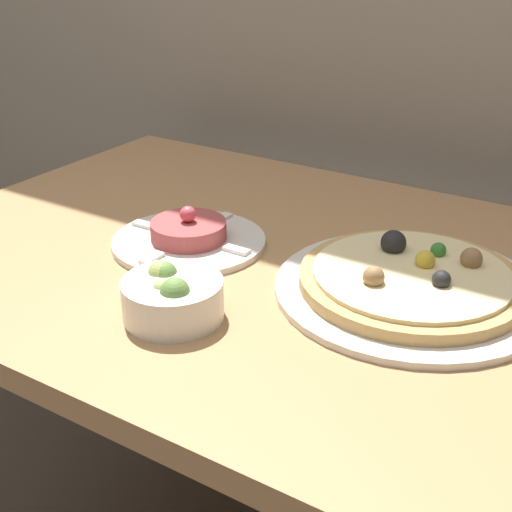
% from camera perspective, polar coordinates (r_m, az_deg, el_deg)
% --- Properties ---
extents(dining_table, '(1.02, 0.79, 0.79)m').
position_cam_1_polar(dining_table, '(1.13, -1.35, -5.34)').
color(dining_table, '#AD7F51').
rests_on(dining_table, ground_plane).
extents(pizza_plate, '(0.36, 0.36, 0.06)m').
position_cam_1_polar(pizza_plate, '(0.96, 12.31, -2.08)').
color(pizza_plate, silver).
rests_on(pizza_plate, dining_table).
extents(tartare_plate, '(0.23, 0.23, 0.06)m').
position_cam_1_polar(tartare_plate, '(1.08, -5.39, 1.55)').
color(tartare_plate, silver).
rests_on(tartare_plate, dining_table).
extents(small_bowl, '(0.13, 0.13, 0.07)m').
position_cam_1_polar(small_bowl, '(0.89, -6.73, -3.25)').
color(small_bowl, white).
rests_on(small_bowl, dining_table).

